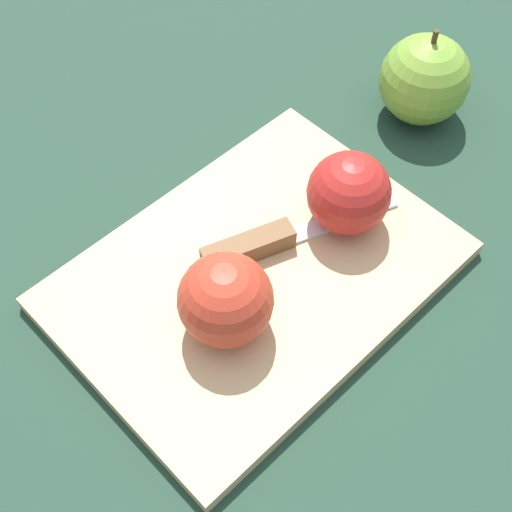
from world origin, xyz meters
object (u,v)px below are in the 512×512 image
(apple_half_right, at_px, (349,193))
(apple_whole, at_px, (424,79))
(knife, at_px, (262,243))
(apple_half_left, at_px, (225,300))

(apple_half_right, bearing_deg, apple_whole, 140.87)
(apple_half_right, xyz_separation_m, apple_whole, (0.15, 0.06, -0.01))
(apple_half_right, bearing_deg, knife, -75.72)
(apple_half_right, xyz_separation_m, knife, (-0.07, 0.02, -0.03))
(knife, xyz_separation_m, apple_whole, (0.23, 0.03, 0.02))
(knife, bearing_deg, apple_half_left, -135.59)
(apple_half_right, height_order, apple_whole, apple_whole)
(apple_half_right, distance_m, apple_whole, 0.16)
(apple_half_left, xyz_separation_m, knife, (0.07, 0.04, -0.03))
(apple_half_left, relative_size, apple_half_right, 1.03)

